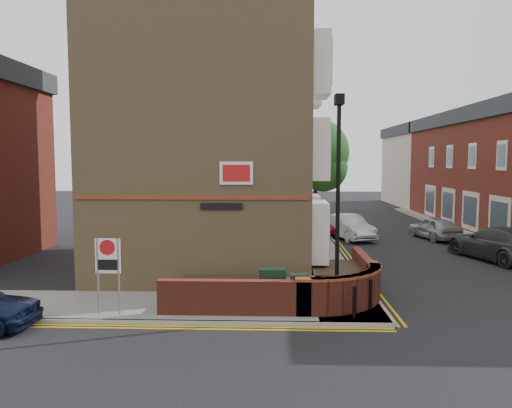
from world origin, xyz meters
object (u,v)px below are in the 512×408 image
object	(u,v)px
lamppost	(338,201)
silver_car_near	(348,227)
zone_sign	(108,262)
utility_cabinet_large	(272,288)

from	to	relation	value
lamppost	silver_car_near	xyz separation A→B (m)	(2.45, 14.19, -2.65)
zone_sign	lamppost	bearing A→B (deg)	6.07
utility_cabinet_large	zone_sign	distance (m)	4.86
silver_car_near	lamppost	bearing A→B (deg)	-119.50
lamppost	zone_sign	xyz separation A→B (m)	(-6.60, -0.70, -1.70)
lamppost	zone_sign	world-z (taller)	lamppost
utility_cabinet_large	silver_car_near	distance (m)	14.75
zone_sign	silver_car_near	bearing A→B (deg)	58.72
lamppost	silver_car_near	bearing A→B (deg)	80.21
lamppost	utility_cabinet_large	bearing A→B (deg)	176.99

